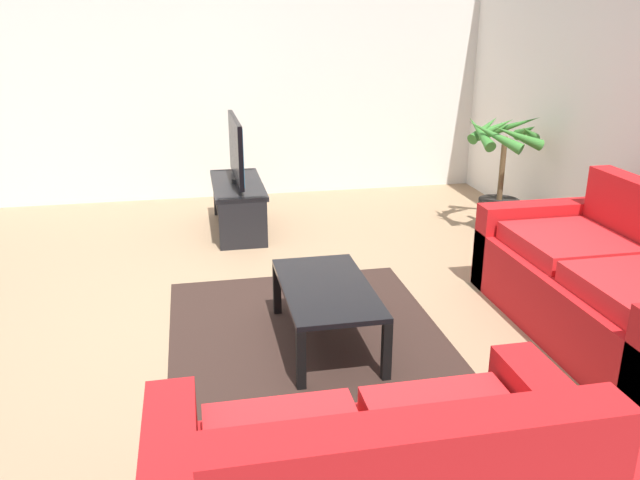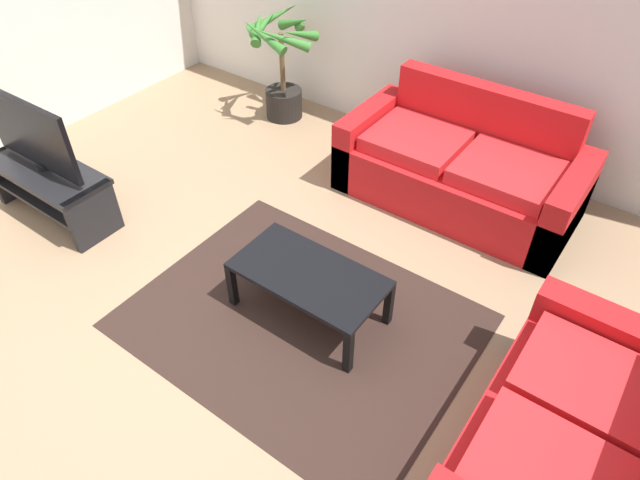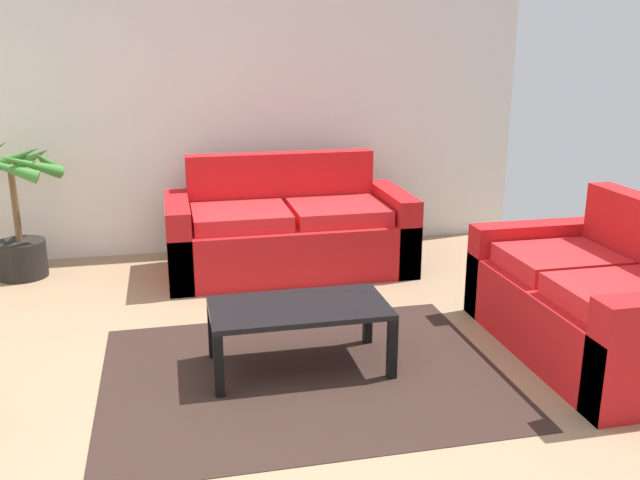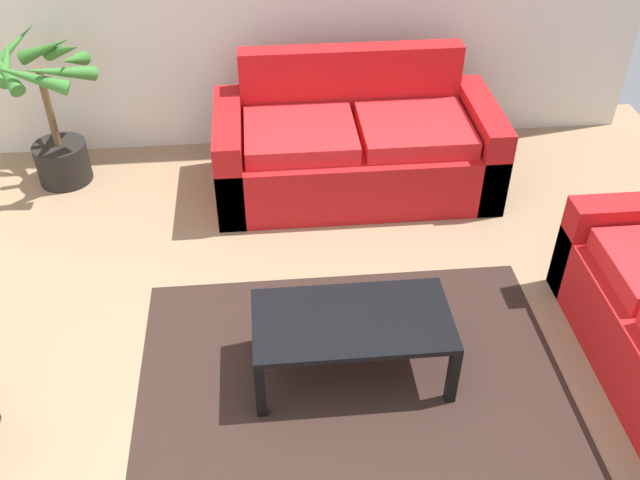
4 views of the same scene
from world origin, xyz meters
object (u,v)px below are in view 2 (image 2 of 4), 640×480
couch_main (461,170)px  potted_palm (282,69)px  couch_loveseat (573,454)px  coffee_table (309,278)px  tv_stand (50,185)px  tv (30,133)px

couch_main → potted_palm: bearing=172.9°
couch_loveseat → coffee_table: bearing=174.2°
couch_loveseat → potted_palm: 4.20m
tv_stand → tv: size_ratio=1.12×
couch_loveseat → tv: (-4.06, -0.17, 0.46)m
couch_main → tv: size_ratio=1.95×
couch_main → couch_loveseat: (1.51, -1.92, -0.00)m
couch_main → potted_palm: size_ratio=1.79×
couch_main → couch_loveseat: size_ratio=1.22×
couch_main → tv: bearing=-140.7°
tv_stand → potted_palm: potted_palm is taller
potted_palm → tv: bearing=-101.5°
tv_stand → tv: bearing=90.8°
coffee_table → potted_palm: 2.71m
tv_stand → potted_palm: 2.41m
tv_stand → coffee_table: size_ratio=1.11×
tv_stand → potted_palm: size_ratio=1.03×
couch_main → couch_loveseat: same height
tv → potted_palm: (0.48, 2.35, -0.25)m
tv_stand → coffee_table: (2.30, 0.35, 0.03)m
couch_loveseat → coffee_table: (-1.76, 0.18, 0.03)m
potted_palm → coffee_table: bearing=-47.6°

